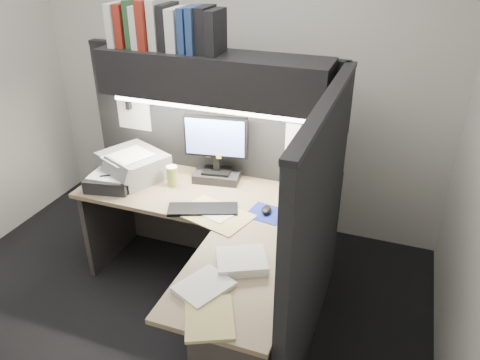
% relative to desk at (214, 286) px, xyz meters
% --- Properties ---
extents(floor, '(3.50, 3.50, 0.00)m').
position_rel_desk_xyz_m(floor, '(-0.43, 0.00, -0.44)').
color(floor, black).
rests_on(floor, ground).
extents(wall_back, '(3.50, 0.04, 2.70)m').
position_rel_desk_xyz_m(wall_back, '(-0.43, 1.50, 0.91)').
color(wall_back, silver).
rests_on(wall_back, floor).
extents(partition_back, '(1.90, 0.06, 1.60)m').
position_rel_desk_xyz_m(partition_back, '(-0.40, 0.93, 0.36)').
color(partition_back, black).
rests_on(partition_back, floor).
extents(partition_right, '(0.06, 1.50, 1.60)m').
position_rel_desk_xyz_m(partition_right, '(0.55, 0.18, 0.36)').
color(partition_right, black).
rests_on(partition_right, floor).
extents(desk, '(1.70, 1.53, 0.73)m').
position_rel_desk_xyz_m(desk, '(0.00, 0.00, 0.00)').
color(desk, '#877256').
rests_on(desk, floor).
extents(overhead_shelf, '(1.55, 0.34, 0.30)m').
position_rel_desk_xyz_m(overhead_shelf, '(-0.30, 0.75, 1.06)').
color(overhead_shelf, black).
rests_on(overhead_shelf, partition_back).
extents(task_light_tube, '(1.32, 0.04, 0.04)m').
position_rel_desk_xyz_m(task_light_tube, '(-0.30, 0.61, 0.89)').
color(task_light_tube, white).
rests_on(task_light_tube, overhead_shelf).
extents(monitor, '(0.45, 0.25, 0.49)m').
position_rel_desk_xyz_m(monitor, '(-0.29, 0.77, 0.48)').
color(monitor, black).
rests_on(monitor, desk).
extents(keyboard, '(0.48, 0.30, 0.02)m').
position_rel_desk_xyz_m(keyboard, '(-0.22, 0.35, 0.30)').
color(keyboard, black).
rests_on(keyboard, desk).
extents(mousepad, '(0.26, 0.24, 0.00)m').
position_rel_desk_xyz_m(mousepad, '(0.18, 0.45, 0.29)').
color(mousepad, navy).
rests_on(mousepad, desk).
extents(mouse, '(0.08, 0.11, 0.04)m').
position_rel_desk_xyz_m(mouse, '(0.18, 0.46, 0.31)').
color(mouse, black).
rests_on(mouse, mousepad).
extents(telephone, '(0.24, 0.25, 0.08)m').
position_rel_desk_xyz_m(telephone, '(0.35, 0.79, 0.33)').
color(telephone, '#AFA987').
rests_on(telephone, desk).
extents(coffee_cup, '(0.07, 0.07, 0.14)m').
position_rel_desk_xyz_m(coffee_cup, '(-0.56, 0.59, 0.36)').
color(coffee_cup, '#B6AB49').
rests_on(coffee_cup, desk).
extents(printer, '(0.56, 0.53, 0.18)m').
position_rel_desk_xyz_m(printer, '(-0.89, 0.62, 0.38)').
color(printer, gray).
rests_on(printer, desk).
extents(notebook_stack, '(0.35, 0.31, 0.09)m').
position_rel_desk_xyz_m(notebook_stack, '(-0.95, 0.41, 0.33)').
color(notebook_stack, black).
rests_on(notebook_stack, desk).
extents(open_folder, '(0.52, 0.41, 0.01)m').
position_rel_desk_xyz_m(open_folder, '(-0.12, 0.32, 0.29)').
color(open_folder, tan).
rests_on(open_folder, desk).
extents(paper_stack_a, '(0.34, 0.32, 0.05)m').
position_rel_desk_xyz_m(paper_stack_a, '(0.21, -0.09, 0.31)').
color(paper_stack_a, white).
rests_on(paper_stack_a, desk).
extents(paper_stack_b, '(0.31, 0.33, 0.03)m').
position_rel_desk_xyz_m(paper_stack_b, '(0.10, -0.34, 0.30)').
color(paper_stack_b, white).
rests_on(paper_stack_b, desk).
extents(manila_stack, '(0.33, 0.36, 0.02)m').
position_rel_desk_xyz_m(manila_stack, '(0.21, -0.52, 0.30)').
color(manila_stack, tan).
rests_on(manila_stack, desk).
extents(binder_row, '(0.77, 0.26, 0.31)m').
position_rel_desk_xyz_m(binder_row, '(-0.62, 0.75, 1.35)').
color(binder_row, silver).
rests_on(binder_row, overhead_shelf).
extents(pinned_papers, '(1.76, 1.31, 0.51)m').
position_rel_desk_xyz_m(pinned_papers, '(-0.00, 0.56, 0.61)').
color(pinned_papers, white).
rests_on(pinned_papers, partition_back).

